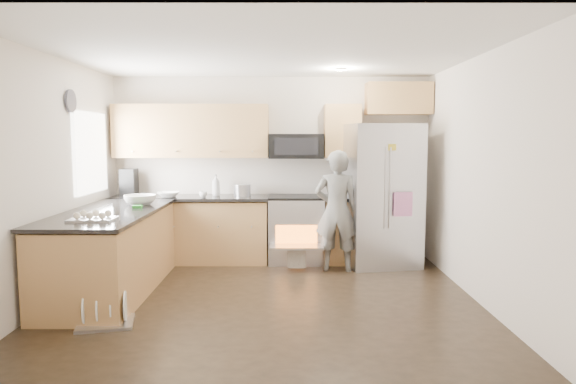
{
  "coord_description": "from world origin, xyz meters",
  "views": [
    {
      "loc": [
        0.23,
        -5.41,
        1.73
      ],
      "look_at": [
        0.24,
        0.5,
        1.11
      ],
      "focal_mm": 32.0,
      "sensor_mm": 36.0,
      "label": 1
    }
  ],
  "objects_px": {
    "refrigerator": "(382,195)",
    "person": "(337,211)",
    "dish_rack": "(106,316)",
    "stove_range": "(296,214)"
  },
  "relations": [
    {
      "from": "stove_range",
      "to": "dish_rack",
      "type": "relative_size",
      "value": 3.13
    },
    {
      "from": "person",
      "to": "stove_range",
      "type": "bearing_deg",
      "value": -36.17
    },
    {
      "from": "person",
      "to": "dish_rack",
      "type": "xyz_separation_m",
      "value": [
        -2.34,
        -1.99,
        -0.71
      ]
    },
    {
      "from": "dish_rack",
      "to": "person",
      "type": "bearing_deg",
      "value": 40.4
    },
    {
      "from": "stove_range",
      "to": "refrigerator",
      "type": "xyz_separation_m",
      "value": [
        1.16,
        -0.21,
        0.28
      ]
    },
    {
      "from": "refrigerator",
      "to": "dish_rack",
      "type": "bearing_deg",
      "value": -152.67
    },
    {
      "from": "refrigerator",
      "to": "stove_range",
      "type": "bearing_deg",
      "value": 159.57
    },
    {
      "from": "dish_rack",
      "to": "stove_range",
      "type": "bearing_deg",
      "value": 53.82
    },
    {
      "from": "refrigerator",
      "to": "person",
      "type": "bearing_deg",
      "value": -166.36
    },
    {
      "from": "stove_range",
      "to": "refrigerator",
      "type": "relative_size",
      "value": 0.93
    }
  ]
}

